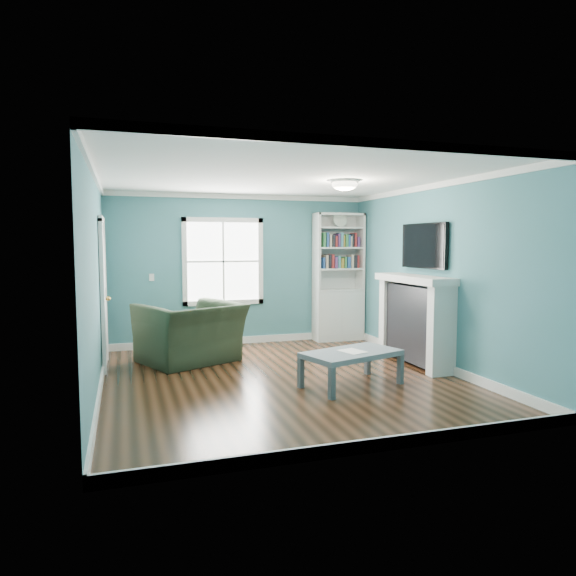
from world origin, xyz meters
name	(u,v)px	position (x,y,z in m)	size (l,w,h in m)	color
floor	(283,379)	(0.00, 0.00, 0.00)	(5.00, 5.00, 0.00)	black
room_walls	(282,257)	(0.00, 0.00, 1.58)	(5.00, 5.00, 5.00)	#3B787B
trim	(282,284)	(0.00, 0.00, 1.24)	(4.50, 5.00, 2.60)	white
window	(223,261)	(-0.30, 2.49, 1.45)	(1.40, 0.06, 1.50)	white
bookshelf	(338,290)	(1.77, 2.30, 0.92)	(0.90, 0.35, 2.31)	silver
fireplace	(415,321)	(2.08, 0.20, 0.64)	(0.44, 1.58, 1.30)	black
tv	(424,246)	(2.20, 0.20, 1.72)	(0.06, 1.10, 0.65)	black
door	(103,292)	(-2.22, 1.40, 1.07)	(0.12, 0.98, 2.17)	silver
ceiling_fixture	(345,184)	(0.90, 0.10, 2.55)	(0.38, 0.38, 0.15)	white
light_switch	(152,277)	(-1.50, 2.48, 1.20)	(0.08, 0.01, 0.12)	white
recliner	(190,323)	(-1.02, 1.33, 0.59)	(1.35, 0.88, 1.18)	black
coffee_table	(351,356)	(0.72, -0.57, 0.38)	(1.33, 0.98, 0.43)	#474F55
paper_sheet	(353,351)	(0.73, -0.58, 0.44)	(0.25, 0.32, 0.00)	white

